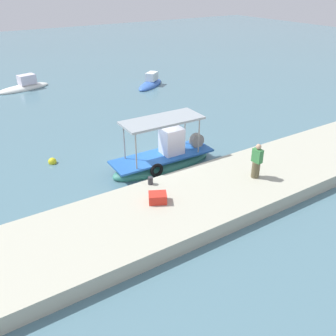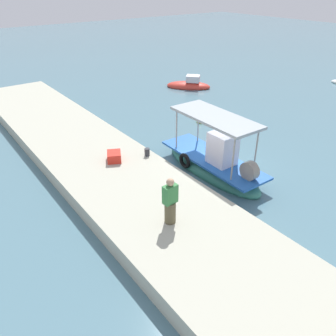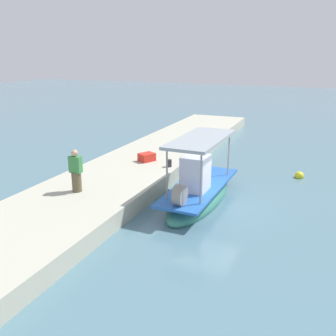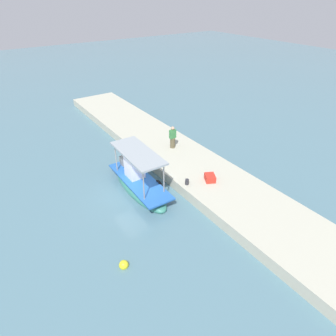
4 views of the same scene
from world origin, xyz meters
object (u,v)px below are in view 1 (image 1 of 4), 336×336
moored_boat_near (24,87)px  main_fishing_boat (164,158)px  mooring_bollard (150,181)px  cargo_crate (158,198)px  moored_boat_mid (150,84)px  marker_buoy (52,162)px  fisherman_near_bollard (257,162)px

moored_boat_near → main_fishing_boat: bearing=-82.0°
mooring_bollard → moored_boat_near: bearing=91.6°
cargo_crate → moored_boat_mid: size_ratio=0.18×
marker_buoy → moored_boat_near: bearing=81.9°
mooring_bollard → cargo_crate: bearing=-108.6°
moored_boat_mid → cargo_crate: bearing=-119.3°
main_fishing_boat → mooring_bollard: bearing=-133.7°
cargo_crate → marker_buoy: cargo_crate is taller
mooring_bollard → marker_buoy: mooring_bollard is taller
marker_buoy → main_fishing_boat: bearing=-36.2°
mooring_bollard → moored_boat_mid: (9.70, 16.73, -0.66)m
mooring_bollard → moored_boat_near: (-0.61, 21.94, -0.65)m
fisherman_near_bollard → cargo_crate: size_ratio=2.28×
marker_buoy → moored_boat_mid: (12.58, 10.80, 0.12)m
main_fishing_boat → fisherman_near_bollard: 5.09m
main_fishing_boat → moored_boat_near: bearing=98.0°
fisherman_near_bollard → mooring_bollard: bearing=155.1°
main_fishing_boat → mooring_bollard: 3.13m
main_fishing_boat → mooring_bollard: size_ratio=16.34×
marker_buoy → moored_boat_mid: bearing=40.6°
fisherman_near_bollard → marker_buoy: 11.05m
marker_buoy → moored_boat_near: moored_boat_near is taller
main_fishing_boat → fisherman_near_bollard: bearing=-61.0°
fisherman_near_bollard → cargo_crate: (-5.06, 0.66, -0.58)m
main_fishing_boat → moored_boat_mid: (7.55, 14.48, -0.29)m
moored_boat_mid → marker_buoy: bearing=-139.4°
cargo_crate → marker_buoy: bearing=107.9°
moored_boat_near → fisherman_near_bollard: bearing=-77.9°
cargo_crate → marker_buoy: 7.81m
main_fishing_boat → mooring_bollard: (-2.14, -2.24, 0.36)m
moored_boat_near → moored_boat_mid: bearing=-26.8°
cargo_crate → fisherman_near_bollard: bearing=-7.4°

